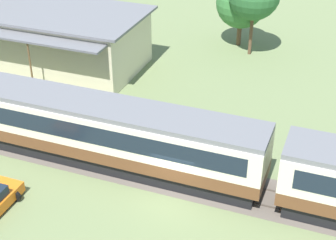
% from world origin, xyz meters
% --- Properties ---
extents(ground_plane, '(600.00, 600.00, 0.00)m').
position_xyz_m(ground_plane, '(0.00, 0.00, 0.00)').
color(ground_plane, '#707F51').
extents(passenger_train, '(58.75, 3.16, 4.02)m').
position_xyz_m(passenger_train, '(-4.41, 1.45, 2.23)').
color(passenger_train, brown).
rests_on(passenger_train, ground_plane).
extents(railway_track, '(115.24, 3.60, 0.04)m').
position_xyz_m(railway_track, '(4.21, 1.45, 0.01)').
color(railway_track, '#665B51').
rests_on(railway_track, ground_plane).
extents(station_building, '(13.09, 9.40, 4.74)m').
position_xyz_m(station_building, '(-14.18, 12.74, 2.40)').
color(station_building, beige).
rests_on(station_building, ground_plane).
extents(yard_tree_2, '(4.48, 4.48, 6.19)m').
position_xyz_m(yard_tree_2, '(-1.90, 22.35, 3.94)').
color(yard_tree_2, brown).
rests_on(yard_tree_2, ground_plane).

